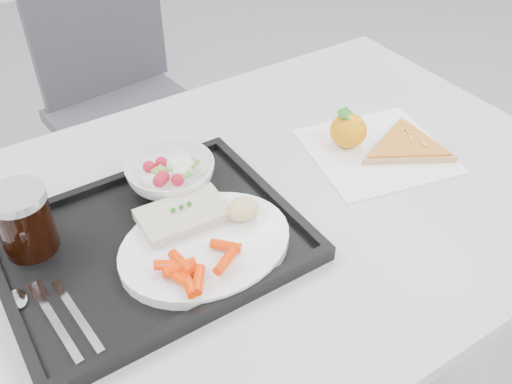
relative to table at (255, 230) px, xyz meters
name	(u,v)px	position (x,y,z in m)	size (l,w,h in m)	color
table	(255,230)	(0.00, 0.00, 0.00)	(1.20, 0.80, 0.75)	silver
chair	(120,85)	(0.08, 0.88, -0.15)	(0.46, 0.46, 0.93)	#38383F
tray	(151,244)	(-0.20, 0.00, 0.08)	(0.45, 0.35, 0.03)	black
dinner_plate	(206,246)	(-0.13, -0.07, 0.09)	(0.27, 0.27, 0.02)	white
fish_fillet	(183,215)	(-0.14, 0.00, 0.11)	(0.14, 0.09, 0.03)	beige
bread_roll	(243,209)	(-0.06, -0.05, 0.12)	(0.06, 0.05, 0.03)	tan
salad_bowl	(170,174)	(-0.11, 0.10, 0.11)	(0.15, 0.15, 0.05)	white
cola_glass	(24,220)	(-0.35, 0.08, 0.14)	(0.08, 0.08, 0.11)	black
cutlery	(48,310)	(-0.37, -0.05, 0.08)	(0.09, 0.17, 0.01)	silver
napkin	(376,151)	(0.28, 0.00, 0.07)	(0.30, 0.29, 0.00)	white
tangerine	(348,130)	(0.24, 0.04, 0.10)	(0.09, 0.09, 0.07)	#FF5B00
pizza_slice	(407,146)	(0.33, -0.03, 0.08)	(0.23, 0.23, 0.02)	#B67B51
carrot_pile	(193,268)	(-0.18, -0.12, 0.11)	(0.13, 0.09, 0.02)	#FB3501
salad_contents	(175,169)	(-0.10, 0.10, 0.12)	(0.09, 0.08, 0.03)	#AE1428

